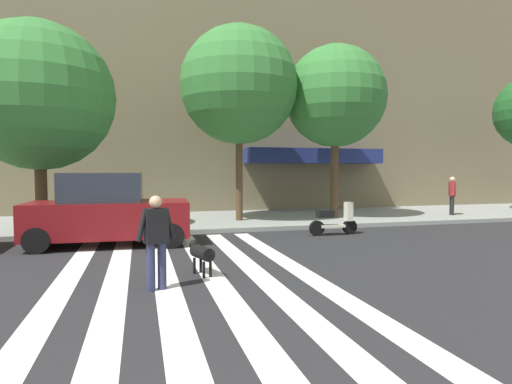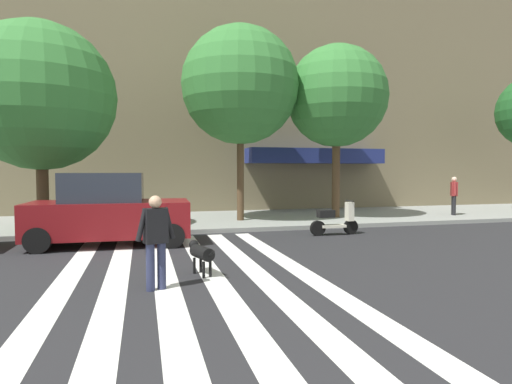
{
  "view_description": "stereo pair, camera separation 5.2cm",
  "coord_description": "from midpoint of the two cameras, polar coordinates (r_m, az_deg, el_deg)",
  "views": [
    {
      "loc": [
        -0.9,
        -0.47,
        2.08
      ],
      "look_at": [
        1.42,
        8.01,
        1.62
      ],
      "focal_mm": 29.81,
      "sensor_mm": 36.0,
      "label": 1
    },
    {
      "loc": [
        -0.85,
        -0.48,
        2.08
      ],
      "look_at": [
        1.42,
        8.01,
        1.62
      ],
      "focal_mm": 29.81,
      "sensor_mm": 36.0,
      "label": 2
    }
  ],
  "objects": [
    {
      "name": "ground_plane",
      "position": [
        7.44,
        -7.83,
        -13.28
      ],
      "size": [
        160.0,
        160.0,
        0.0
      ],
      "primitive_type": "plane",
      "color": "#232326"
    },
    {
      "name": "sidewalk_far",
      "position": [
        16.84,
        -11.92,
        -3.93
      ],
      "size": [
        80.0,
        6.0,
        0.15
      ],
      "primitive_type": "cube",
      "color": "gray",
      "rests_on": "ground_plane"
    },
    {
      "name": "crosswalk_stripes",
      "position": [
        7.44,
        -7.85,
        -13.25
      ],
      "size": [
        4.95,
        12.63,
        0.01
      ],
      "color": "silver",
      "rests_on": "ground_plane"
    },
    {
      "name": "parked_car_behind_first",
      "position": [
        12.41,
        -19.04,
        -2.47
      ],
      "size": [
        4.32,
        2.08,
        2.0
      ],
      "color": "maroon",
      "rests_on": "ground_plane"
    },
    {
      "name": "parked_scooter",
      "position": [
        13.82,
        10.6,
        -3.73
      ],
      "size": [
        1.63,
        0.5,
        1.11
      ],
      "color": "black",
      "rests_on": "ground_plane"
    },
    {
      "name": "street_tree_nearest",
      "position": [
        15.03,
        -26.88,
        11.33
      ],
      "size": [
        4.58,
        4.58,
        6.49
      ],
      "color": "#4C3823",
      "rests_on": "sidewalk_far"
    },
    {
      "name": "street_tree_middle",
      "position": [
        16.58,
        -2.04,
        14.08
      ],
      "size": [
        4.45,
        4.45,
        7.36
      ],
      "color": "#4C3823",
      "rests_on": "sidewalk_far"
    },
    {
      "name": "street_tree_further",
      "position": [
        17.85,
        10.86,
        12.47
      ],
      "size": [
        4.09,
        4.09,
        6.95
      ],
      "color": "#4C3823",
      "rests_on": "sidewalk_far"
    },
    {
      "name": "pedestrian_dog_walker",
      "position": [
        7.54,
        -13.12,
        -5.88
      ],
      "size": [
        0.7,
        0.34,
        1.64
      ],
      "color": "#282D4C",
      "rests_on": "ground_plane"
    },
    {
      "name": "dog_on_leash",
      "position": [
        8.55,
        -7.23,
        -8.07
      ],
      "size": [
        0.46,
        1.01,
        0.65
      ],
      "color": "black",
      "rests_on": "ground_plane"
    },
    {
      "name": "pedestrian_bystander",
      "position": [
        20.06,
        25.09,
        -0.17
      ],
      "size": [
        0.43,
        0.65,
        1.64
      ],
      "color": "black",
      "rests_on": "sidewalk_far"
    }
  ]
}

